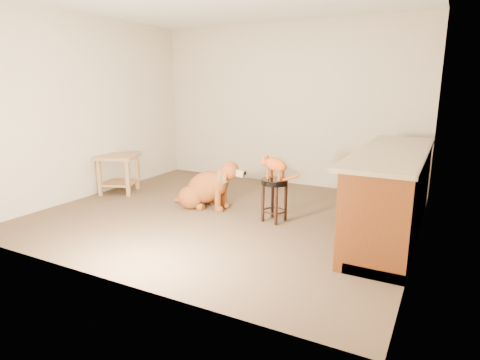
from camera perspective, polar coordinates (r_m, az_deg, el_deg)
The scene contains 8 objects.
floor at distance 5.16m, azimuth -2.09°, elevation -4.93°, with size 4.50×4.00×0.01m, color #4F3D2C.
room_shell at distance 4.90m, azimuth -2.26°, elevation 14.02°, with size 4.54×4.04×2.62m.
cabinet_run at distance 4.72m, azimuth 20.76°, elevation -2.01°, with size 0.70×2.56×0.94m.
padded_stool at distance 4.83m, azimuth 4.93°, elevation -1.64°, with size 0.32×0.32×0.53m.
wood_stool at distance 5.53m, azimuth 18.94°, elevation -0.13°, with size 0.55×0.55×0.77m.
side_table at distance 6.41m, azimuth -16.91°, elevation 1.65°, with size 0.74×0.74×0.58m.
golden_retriever at distance 5.41m, azimuth -4.77°, elevation -1.22°, with size 1.11×0.56×0.70m.
tabby_kitten at distance 4.76m, azimuth 4.90°, elevation 2.12°, with size 0.50×0.21×0.31m.
Camera 1 is at (2.46, -4.24, 1.62)m, focal length 30.00 mm.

